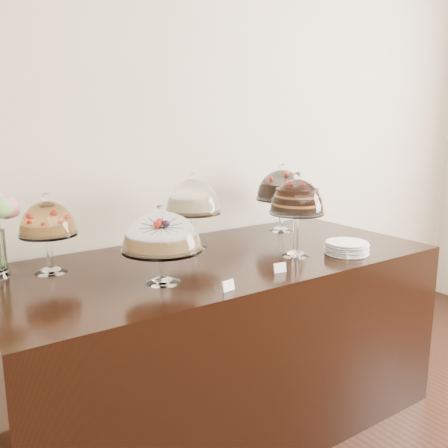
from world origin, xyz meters
TOP-DOWN VIEW (x-y plane):
  - wall_back at (0.00, 3.00)m, footprint 5.00×0.04m
  - display_counter at (-0.30, 2.45)m, footprint 2.20×1.00m
  - cake_stand_sugar_sponge at (-0.70, 2.27)m, footprint 0.34×0.34m
  - cake_stand_choco_layer at (0.05, 2.27)m, footprint 0.27×0.27m
  - cake_stand_cheesecake at (-0.29, 2.70)m, footprint 0.29×0.29m
  - cake_stand_dark_choco at (0.36, 2.74)m, footprint 0.31×0.31m
  - cake_stand_fruit_tart at (-1.04, 2.69)m, footprint 0.25×0.25m
  - plate_stack at (0.28, 2.14)m, footprint 0.22×0.22m
  - price_card_left at (-0.53, 2.03)m, footprint 0.06×0.03m
  - price_card_right at (0.23, 2.06)m, footprint 0.06×0.03m
  - price_card_extra at (-0.20, 2.09)m, footprint 0.06×0.03m

SIDE VIEW (x-z plane):
  - display_counter at x=-0.30m, z-range 0.00..0.90m
  - price_card_left at x=-0.53m, z-range 0.90..0.94m
  - price_card_right at x=0.23m, z-range 0.90..0.94m
  - price_card_extra at x=-0.20m, z-range 0.90..0.94m
  - plate_stack at x=0.28m, z-range 0.90..0.96m
  - cake_stand_sugar_sponge at x=-0.70m, z-range 0.94..1.28m
  - cake_stand_fruit_tart at x=-1.04m, z-range 0.95..1.31m
  - cake_stand_cheesecake at x=-0.29m, z-range 0.96..1.36m
  - cake_stand_dark_choco at x=0.36m, z-range 0.96..1.37m
  - cake_stand_choco_layer at x=0.05m, z-range 0.97..1.39m
  - wall_back at x=0.00m, z-range 0.00..3.00m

